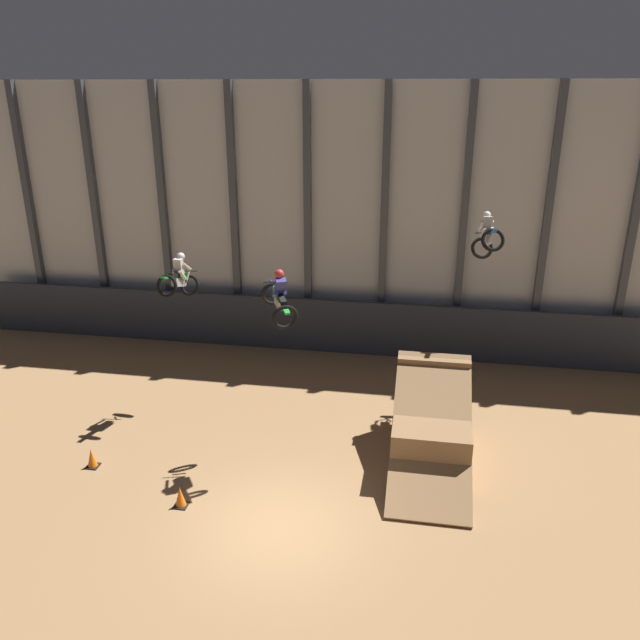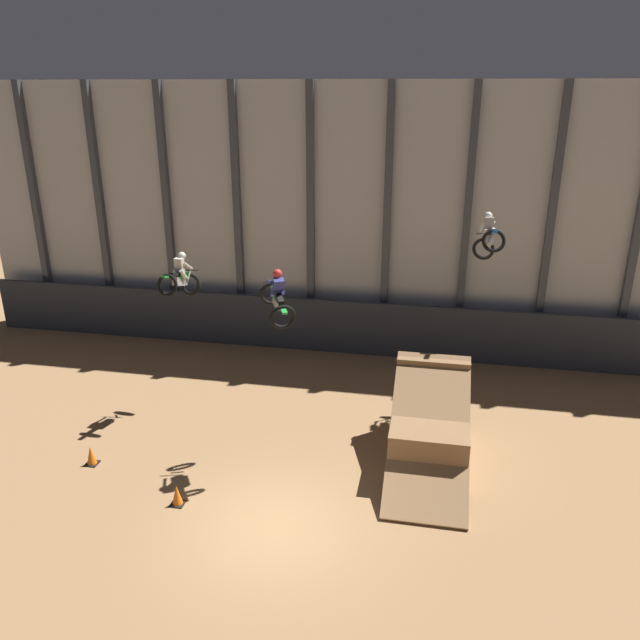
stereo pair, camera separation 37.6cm
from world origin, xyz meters
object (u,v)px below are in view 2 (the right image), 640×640
Objects in this scene: rider_bike_right_air at (489,238)px; traffic_cone_near_ramp at (91,456)px; dirt_ramp at (429,427)px; rider_bike_left_air at (180,278)px; rider_bike_center_air at (277,298)px; traffic_cone_arena_edge at (177,495)px.

traffic_cone_near_ramp is at bearing -160.03° from rider_bike_right_air.
dirt_ramp is 6.30m from rider_bike_right_air.
rider_bike_left_air is 0.99× the size of rider_bike_right_air.
traffic_cone_near_ramp is (-9.63, -2.40, -0.65)m from dirt_ramp.
rider_bike_center_air is (-4.34, -0.74, 4.00)m from dirt_ramp.
dirt_ramp is 7.43m from traffic_cone_arena_edge.
rider_bike_left_air reaches higher than traffic_cone_near_ramp.
dirt_ramp is 5.95m from rider_bike_center_air.
rider_bike_left_air is at bearing 108.81° from traffic_cone_arena_edge.
dirt_ramp reaches higher than traffic_cone_near_ramp.
rider_bike_left_air is 0.96× the size of rider_bike_center_air.
rider_bike_right_air reaches higher than rider_bike_left_air.
rider_bike_right_air is at bearing 20.55° from rider_bike_left_air.
traffic_cone_near_ramp is at bearing 158.22° from traffic_cone_arena_edge.
rider_bike_right_air is (5.79, 4.38, 0.94)m from rider_bike_center_air.
traffic_cone_near_ramp is at bearing 170.82° from rider_bike_center_air.
rider_bike_center_air is at bearing -170.33° from dirt_ramp.
dirt_ramp is at bearing 13.99° from traffic_cone_near_ramp.
dirt_ramp is 9.95m from traffic_cone_near_ramp.
traffic_cone_near_ramp is (-1.40, -4.03, -4.29)m from rider_bike_left_air.
rider_bike_right_air reaches higher than traffic_cone_near_ramp.
traffic_cone_near_ramp is at bearing -100.37° from rider_bike_left_air.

